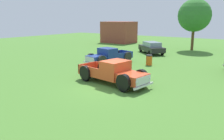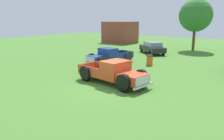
{
  "view_description": "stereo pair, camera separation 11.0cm",
  "coord_description": "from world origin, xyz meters",
  "views": [
    {
      "loc": [
        8.03,
        -10.88,
        4.2
      ],
      "look_at": [
        -0.35,
        0.82,
        0.9
      ],
      "focal_mm": 36.1,
      "sensor_mm": 36.0,
      "label": 1
    },
    {
      "loc": [
        8.11,
        -10.81,
        4.2
      ],
      "look_at": [
        -0.35,
        0.82,
        0.9
      ],
      "focal_mm": 36.1,
      "sensor_mm": 36.0,
      "label": 2
    }
  ],
  "objects": [
    {
      "name": "brick_pavilion",
      "position": [
        -14.41,
        22.55,
        1.83
      ],
      "size": [
        5.25,
        4.09,
        3.66
      ],
      "color": "brown",
      "rests_on": "ground_plane"
    },
    {
      "name": "trash_can",
      "position": [
        -1.04,
        7.65,
        0.48
      ],
      "size": [
        0.59,
        0.59,
        0.95
      ],
      "color": "orange",
      "rests_on": "ground_plane"
    },
    {
      "name": "pickup_truck_foreground",
      "position": [
        0.02,
        0.77,
        0.74
      ],
      "size": [
        5.3,
        2.57,
        1.56
      ],
      "color": "#D14723",
      "rests_on": "ground_plane"
    },
    {
      "name": "oak_tree_west",
      "position": [
        -0.85,
        20.15,
        4.58
      ],
      "size": [
        4.28,
        4.28,
        6.73
      ],
      "color": "brown",
      "rests_on": "ground_plane"
    },
    {
      "name": "pickup_truck_behind_left",
      "position": [
        -4.63,
        5.98,
        0.7
      ],
      "size": [
        2.78,
        5.09,
        1.48
      ],
      "color": "navy",
      "rests_on": "ground_plane"
    },
    {
      "name": "ground_plane",
      "position": [
        0.0,
        0.0,
        0.0
      ],
      "size": [
        80.0,
        80.0,
        0.0
      ],
      "primitive_type": "plane",
      "color": "#477A2D"
    },
    {
      "name": "sedan_distant_a",
      "position": [
        -3.97,
        14.14,
        0.76
      ],
      "size": [
        4.42,
        4.16,
        1.44
      ],
      "color": "black",
      "rests_on": "ground_plane"
    }
  ]
}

